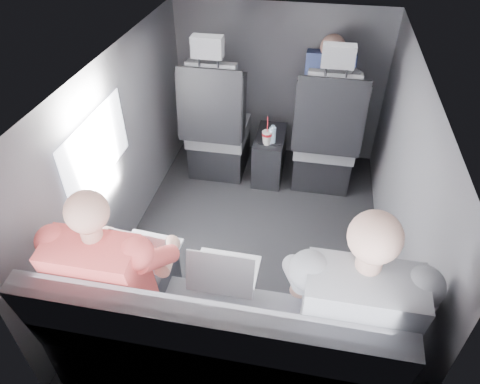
% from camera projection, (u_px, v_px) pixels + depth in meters
% --- Properties ---
extents(floor, '(2.60, 2.60, 0.00)m').
position_uv_depth(floor, '(252.00, 243.00, 3.14)').
color(floor, black).
rests_on(floor, ground).
extents(ceiling, '(2.60, 2.60, 0.00)m').
position_uv_depth(ceiling, '(257.00, 65.00, 2.30)').
color(ceiling, '#B2B2AD').
rests_on(ceiling, panel_back).
extents(panel_left, '(0.02, 2.60, 1.35)m').
position_uv_depth(panel_left, '(121.00, 153.00, 2.85)').
color(panel_left, '#56565B').
rests_on(panel_left, floor).
extents(panel_right, '(0.02, 2.60, 1.35)m').
position_uv_depth(panel_right, '(401.00, 184.00, 2.59)').
color(panel_right, '#56565B').
rests_on(panel_right, floor).
extents(panel_front, '(1.80, 0.02, 1.35)m').
position_uv_depth(panel_front, '(278.00, 83.00, 3.72)').
color(panel_front, '#56565B').
rests_on(panel_front, floor).
extents(panel_back, '(1.80, 0.02, 1.35)m').
position_uv_depth(panel_back, '(202.00, 351.00, 1.72)').
color(panel_back, '#56565B').
rests_on(panel_back, floor).
extents(side_window, '(0.02, 0.75, 0.42)m').
position_uv_depth(side_window, '(97.00, 149.00, 2.48)').
color(side_window, white).
rests_on(side_window, panel_left).
extents(seatbelt, '(0.35, 0.11, 0.59)m').
position_uv_depth(seatbelt, '(331.00, 108.00, 3.09)').
color(seatbelt, black).
rests_on(seatbelt, front_seat_right).
extents(front_seat_left, '(0.52, 0.58, 1.26)m').
position_uv_depth(front_seat_left, '(217.00, 132.00, 3.60)').
color(front_seat_left, black).
rests_on(front_seat_left, floor).
extents(front_seat_right, '(0.52, 0.58, 1.26)m').
position_uv_depth(front_seat_right, '(325.00, 143.00, 3.47)').
color(front_seat_right, black).
rests_on(front_seat_right, floor).
extents(center_console, '(0.24, 0.48, 0.41)m').
position_uv_depth(center_console, '(270.00, 155.00, 3.69)').
color(center_console, black).
rests_on(center_console, floor).
extents(rear_bench, '(1.60, 0.57, 0.92)m').
position_uv_depth(rear_bench, '(218.00, 349.00, 2.13)').
color(rear_bench, '#57575C').
rests_on(rear_bench, floor).
extents(soda_cup, '(0.08, 0.08, 0.25)m').
position_uv_depth(soda_cup, '(267.00, 137.00, 3.42)').
color(soda_cup, white).
rests_on(soda_cup, center_console).
extents(water_bottle, '(0.06, 0.06, 0.16)m').
position_uv_depth(water_bottle, '(272.00, 135.00, 3.43)').
color(water_bottle, '#A4C0DF').
rests_on(water_bottle, center_console).
extents(laptop_white, '(0.32, 0.30, 0.23)m').
position_uv_depth(laptop_white, '(146.00, 250.00, 2.22)').
color(laptop_white, silver).
rests_on(laptop_white, passenger_rear_left).
extents(laptop_silver, '(0.33, 0.29, 0.23)m').
position_uv_depth(laptop_silver, '(224.00, 271.00, 2.11)').
color(laptop_silver, silver).
rests_on(laptop_silver, rear_bench).
extents(laptop_black, '(0.39, 0.36, 0.25)m').
position_uv_depth(laptop_black, '(350.00, 281.00, 2.05)').
color(laptop_black, black).
rests_on(laptop_black, passenger_rear_right).
extents(passenger_rear_left, '(0.50, 0.62, 1.23)m').
position_uv_depth(passenger_rear_left, '(120.00, 277.00, 2.08)').
color(passenger_rear_left, '#333237').
rests_on(passenger_rear_left, rear_bench).
extents(passenger_rear_right, '(0.55, 0.66, 1.30)m').
position_uv_depth(passenger_rear_right, '(350.00, 309.00, 1.90)').
color(passenger_rear_right, navy).
rests_on(passenger_rear_right, rear_bench).
extents(passenger_front_right, '(0.38, 0.38, 0.76)m').
position_uv_depth(passenger_front_right, '(327.00, 90.00, 3.46)').
color(passenger_front_right, navy).
rests_on(passenger_front_right, front_seat_right).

